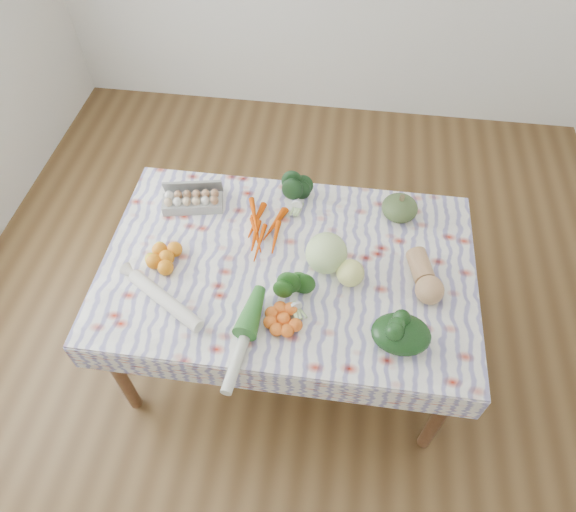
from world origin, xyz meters
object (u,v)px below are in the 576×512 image
object	(u,v)px
kabocha_squash	(400,208)
grapefruit	(350,273)
dining_table	(288,275)
butternut_squash	(425,275)
cabbage	(326,253)
egg_carton	(192,202)

from	to	relation	value
kabocha_squash	grapefruit	size ratio (longest dim) A/B	1.43
dining_table	butternut_squash	world-z (taller)	butternut_squash
dining_table	butternut_squash	bearing A→B (deg)	-2.58
butternut_squash	grapefruit	world-z (taller)	same
dining_table	cabbage	xyz separation A→B (m)	(0.17, 0.01, 0.17)
cabbage	kabocha_squash	bearing A→B (deg)	47.55
butternut_squash	grapefruit	bearing A→B (deg)	170.58
dining_table	egg_carton	bearing A→B (deg)	150.85
cabbage	butternut_squash	distance (m)	0.43
dining_table	egg_carton	xyz separation A→B (m)	(-0.50, 0.28, 0.12)
egg_carton	butternut_squash	xyz separation A→B (m)	(1.10, -0.31, 0.02)
grapefruit	cabbage	bearing A→B (deg)	147.89
butternut_squash	kabocha_squash	bearing A→B (deg)	90.64
egg_carton	dining_table	bearing A→B (deg)	-40.45
egg_carton	cabbage	xyz separation A→B (m)	(0.67, -0.27, 0.05)
cabbage	butternut_squash	size ratio (longest dim) A/B	0.70
kabocha_squash	cabbage	distance (m)	0.47
egg_carton	grapefruit	bearing A→B (deg)	-34.71
kabocha_squash	butternut_squash	distance (m)	0.40
cabbage	butternut_squash	xyz separation A→B (m)	(0.43, -0.04, -0.03)
grapefruit	egg_carton	bearing A→B (deg)	156.58
dining_table	cabbage	bearing A→B (deg)	4.38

